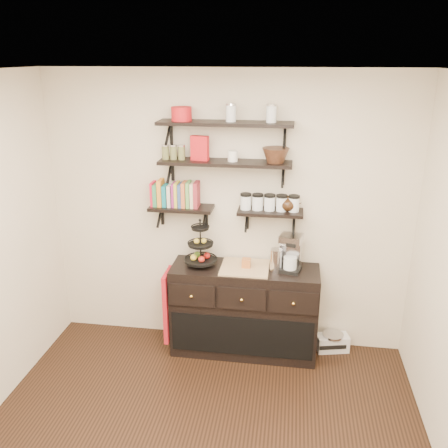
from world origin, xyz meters
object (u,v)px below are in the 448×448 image
fruit_stand (201,250)px  radio (332,342)px  coffee_maker (291,253)px  sideboard (244,310)px

fruit_stand → radio: fruit_stand is taller
coffee_maker → fruit_stand: bearing=-164.6°
coffee_maker → radio: coffee_maker is taller
sideboard → fruit_stand: size_ratio=3.10×
fruit_stand → radio: (1.30, 0.12, -0.96)m
sideboard → radio: (0.88, 0.12, -0.36)m
fruit_stand → coffee_maker: (0.84, 0.02, 0.02)m
sideboard → coffee_maker: bearing=3.3°
sideboard → radio: size_ratio=4.15×
fruit_stand → sideboard: bearing=-0.4°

